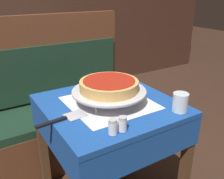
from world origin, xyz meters
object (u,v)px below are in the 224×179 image
at_px(pizza_pan_stand, 109,92).
at_px(dining_table_rear, 36,58).
at_px(dining_table_front, 110,121).
at_px(pizza_server, 63,119).
at_px(booth_bench, 58,119).
at_px(pepper_shaker, 122,124).
at_px(condiment_caddy, 40,45).
at_px(deep_dish_pizza, 109,85).
at_px(salt_shaker, 113,127).
at_px(water_glass_near, 180,102).

bearing_deg(pizza_pan_stand, dining_table_rear, 88.39).
distance_m(dining_table_front, pizza_server, 0.32).
distance_m(booth_bench, pepper_shaker, 1.08).
xyz_separation_m(dining_table_front, pepper_shaker, (-0.10, -0.28, 0.15)).
distance_m(booth_bench, condiment_caddy, 0.98).
height_order(deep_dish_pizza, pepper_shaker, deep_dish_pizza).
bearing_deg(deep_dish_pizza, salt_shaker, -118.15).
height_order(booth_bench, condiment_caddy, booth_bench).
relative_size(booth_bench, pizza_pan_stand, 3.23).
relative_size(dining_table_rear, water_glass_near, 7.35).
relative_size(booth_bench, deep_dish_pizza, 4.10).
xyz_separation_m(pizza_pan_stand, pizza_server, (-0.28, -0.04, -0.07)).
bearing_deg(pizza_pan_stand, dining_table_front, 51.59).
bearing_deg(condiment_caddy, water_glass_near, -84.82).
xyz_separation_m(dining_table_front, deep_dish_pizza, (-0.01, -0.01, 0.23)).
relative_size(dining_table_front, pizza_pan_stand, 1.82).
distance_m(dining_table_front, water_glass_near, 0.41).
distance_m(salt_shaker, pepper_shaker, 0.05).
bearing_deg(dining_table_rear, salt_shaker, -95.82).
bearing_deg(pizza_pan_stand, booth_bench, 95.58).
bearing_deg(dining_table_rear, water_glass_near, -83.37).
relative_size(dining_table_rear, salt_shaker, 10.16).
height_order(deep_dish_pizza, condiment_caddy, same).
bearing_deg(pizza_pan_stand, pepper_shaker, -109.39).
height_order(salt_shaker, pepper_shaker, salt_shaker).
bearing_deg(dining_table_front, pizza_server, -170.54).
bearing_deg(booth_bench, pizza_server, -105.86).
bearing_deg(condiment_caddy, salt_shaker, -97.45).
bearing_deg(deep_dish_pizza, dining_table_front, 51.59).
distance_m(booth_bench, deep_dish_pizza, 0.88).
distance_m(dining_table_rear, pizza_pan_stand, 1.62).
height_order(deep_dish_pizza, water_glass_near, deep_dish_pizza).
distance_m(dining_table_front, dining_table_rear, 1.60).
bearing_deg(pizza_server, booth_bench, 74.14).
height_order(booth_bench, pepper_shaker, booth_bench).
relative_size(booth_bench, condiment_caddy, 9.04).
height_order(pizza_pan_stand, pizza_server, pizza_pan_stand).
distance_m(pepper_shaker, condiment_caddy, 1.86).
xyz_separation_m(pizza_server, condiment_caddy, (0.38, 1.62, 0.02)).
xyz_separation_m(deep_dish_pizza, condiment_caddy, (0.10, 1.58, -0.08)).
xyz_separation_m(dining_table_front, salt_shaker, (-0.15, -0.28, 0.15)).
xyz_separation_m(dining_table_front, water_glass_near, (0.26, -0.28, 0.17)).
bearing_deg(pizza_server, condiment_caddy, 76.81).
xyz_separation_m(booth_bench, salt_shaker, (-0.08, -0.99, 0.44)).
bearing_deg(dining_table_rear, pepper_shaker, -94.31).
relative_size(deep_dish_pizza, water_glass_near, 3.21).
bearing_deg(salt_shaker, booth_bench, 85.55).
bearing_deg(pizza_pan_stand, condiment_caddy, 86.53).
xyz_separation_m(dining_table_front, booth_bench, (-0.08, 0.70, -0.29)).
xyz_separation_m(deep_dish_pizza, pizza_server, (-0.28, -0.04, -0.10)).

